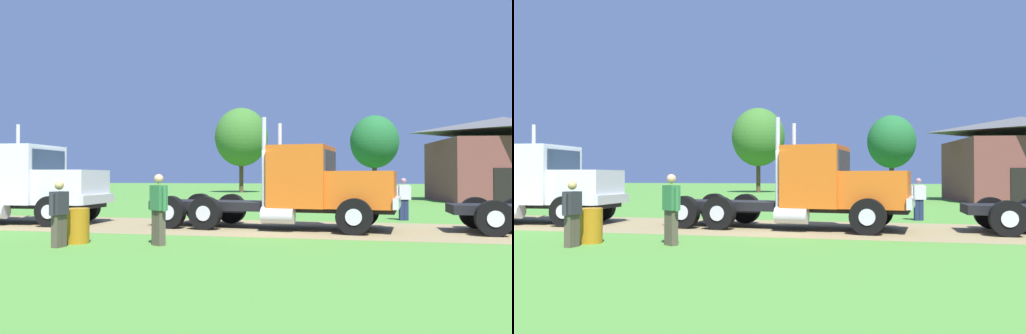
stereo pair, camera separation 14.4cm
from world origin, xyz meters
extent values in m
plane|color=#498331|center=(0.00, 0.00, 0.00)|extent=(200.00, 200.00, 0.00)
cube|color=olive|center=(0.00, 0.00, 0.00)|extent=(120.00, 5.27, 0.01)
cube|color=black|center=(-0.32, -0.02, 0.72)|extent=(8.11, 2.28, 0.28)
cube|color=orange|center=(2.67, -0.29, 1.28)|extent=(2.17, 2.24, 1.13)
cube|color=silver|center=(3.72, -0.38, 0.90)|extent=(0.36, 2.27, 0.32)
cube|color=orange|center=(0.80, -0.12, 1.68)|extent=(1.97, 2.51, 1.93)
cube|color=#2D3D4C|center=(1.70, -0.20, 2.07)|extent=(0.22, 1.96, 0.85)
cylinder|color=silver|center=(-0.12, 0.90, 2.12)|extent=(0.14, 0.14, 2.80)
cylinder|color=silver|center=(-0.29, -0.96, 2.12)|extent=(0.14, 0.14, 2.80)
cylinder|color=silver|center=(0.18, -1.10, 0.50)|extent=(1.04, 0.61, 0.52)
cylinder|color=black|center=(2.68, 0.90, 0.53)|extent=(1.08, 0.39, 1.06)
cylinder|color=silver|center=(2.69, 1.06, 0.53)|extent=(0.48, 0.08, 0.48)
cylinder|color=black|center=(2.47, -1.45, 0.53)|extent=(1.08, 0.39, 1.06)
cylinder|color=silver|center=(2.45, -1.61, 0.53)|extent=(0.48, 0.08, 0.48)
cylinder|color=black|center=(-3.20, 1.43, 0.53)|extent=(1.08, 0.39, 1.06)
cylinder|color=silver|center=(-3.19, 1.59, 0.53)|extent=(0.48, 0.08, 0.48)
cylinder|color=black|center=(-3.42, -0.92, 0.53)|extent=(1.08, 0.39, 1.06)
cylinder|color=silver|center=(-3.43, -1.08, 0.53)|extent=(0.48, 0.08, 0.48)
cylinder|color=black|center=(-1.96, 1.31, 0.53)|extent=(1.08, 0.39, 1.06)
cylinder|color=silver|center=(-1.94, 1.47, 0.53)|extent=(0.48, 0.08, 0.48)
cylinder|color=black|center=(-2.17, -1.04, 0.53)|extent=(1.08, 0.39, 1.06)
cylinder|color=silver|center=(-2.18, -1.20, 0.53)|extent=(0.48, 0.08, 0.48)
cylinder|color=black|center=(6.26, 1.28, 0.51)|extent=(1.02, 0.32, 1.02)
cylinder|color=silver|center=(6.26, 1.44, 0.51)|extent=(0.46, 0.05, 0.46)
cylinder|color=black|center=(6.30, -0.96, 0.51)|extent=(1.02, 0.32, 1.02)
cylinder|color=silver|center=(6.31, -1.12, 0.51)|extent=(0.46, 0.05, 0.46)
cube|color=black|center=(-10.25, -0.29, 0.71)|extent=(7.53, 1.98, 0.28)
cube|color=white|center=(-7.45, -0.15, 1.31)|extent=(1.96, 2.18, 1.21)
cube|color=silver|center=(-6.48, -0.10, 0.89)|extent=(0.28, 2.29, 0.32)
cube|color=white|center=(-9.26, -0.24, 1.76)|extent=(1.89, 2.47, 2.10)
cube|color=#2D3D4C|center=(-8.35, -0.19, 2.17)|extent=(0.14, 1.99, 0.92)
cylinder|color=silver|center=(-10.31, 0.65, 2.20)|extent=(0.14, 0.14, 2.99)
cylinder|color=black|center=(-7.60, 1.04, 0.52)|extent=(1.05, 0.35, 1.03)
cylinder|color=silver|center=(-7.61, 1.20, 0.52)|extent=(0.47, 0.06, 0.46)
cylinder|color=black|center=(-7.48, -1.34, 0.52)|extent=(1.05, 0.35, 1.03)
cylinder|color=silver|center=(-7.47, -1.50, 0.52)|extent=(0.47, 0.06, 0.46)
cube|color=#33723F|center=(-2.14, -4.69, 1.17)|extent=(0.48, 0.44, 0.61)
sphere|color=tan|center=(-2.14, -4.69, 1.63)|extent=(0.23, 0.23, 0.23)
cube|color=brown|center=(-2.06, -4.74, 0.43)|extent=(0.23, 0.24, 0.86)
cube|color=brown|center=(-2.22, -4.65, 0.43)|extent=(0.23, 0.24, 0.86)
cylinder|color=#33723F|center=(-1.93, -4.83, 1.14)|extent=(0.10, 0.10, 0.58)
cylinder|color=#33723F|center=(-2.35, -4.56, 1.14)|extent=(0.10, 0.10, 0.58)
cube|color=#2D2D33|center=(-4.33, -5.51, 1.05)|extent=(0.30, 0.41, 0.55)
sphere|color=tan|center=(-4.33, -5.51, 1.47)|extent=(0.21, 0.21, 0.21)
cube|color=brown|center=(-4.34, -5.60, 0.39)|extent=(0.20, 0.18, 0.78)
cube|color=brown|center=(-4.32, -5.43, 0.39)|extent=(0.20, 0.18, 0.78)
cylinder|color=#2D2D33|center=(-4.35, -5.75, 1.03)|extent=(0.10, 0.10, 0.52)
cylinder|color=#2D2D33|center=(-4.30, -5.27, 1.03)|extent=(0.10, 0.10, 0.52)
cube|color=silver|center=(4.18, 3.89, 1.08)|extent=(0.43, 0.34, 0.57)
sphere|color=#A57281|center=(4.18, 3.89, 1.51)|extent=(0.22, 0.22, 0.22)
cube|color=#1E284C|center=(4.26, 3.91, 0.40)|extent=(0.20, 0.21, 0.80)
cube|color=#1E284C|center=(4.09, 3.87, 0.40)|extent=(0.20, 0.21, 0.80)
cylinder|color=silver|center=(4.41, 3.94, 1.05)|extent=(0.10, 0.10, 0.54)
cylinder|color=silver|center=(3.94, 3.83, 1.05)|extent=(0.10, 0.10, 0.54)
cylinder|color=#B27214|center=(-4.30, -4.78, 0.44)|extent=(0.59, 0.59, 0.89)
cube|color=brown|center=(11.84, 20.80, 2.07)|extent=(9.63, 9.05, 4.15)
pyramid|color=#505050|center=(11.84, 20.80, 5.21)|extent=(10.11, 9.50, 1.07)
cube|color=black|center=(11.12, 16.67, 1.10)|extent=(1.79, 0.31, 2.20)
cylinder|color=#513823|center=(-10.20, 34.79, 1.79)|extent=(0.44, 0.44, 3.58)
ellipsoid|color=#376B26|center=(-10.20, 34.79, 5.81)|extent=(5.57, 5.57, 6.13)
cylinder|color=#513823|center=(3.39, 32.19, 1.57)|extent=(0.44, 0.44, 3.14)
ellipsoid|color=#1F5F2B|center=(3.39, 32.19, 4.94)|extent=(4.51, 4.51, 4.96)
camera|label=1|loc=(2.89, -16.14, 1.69)|focal=35.20mm
camera|label=2|loc=(3.03, -16.11, 1.69)|focal=35.20mm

